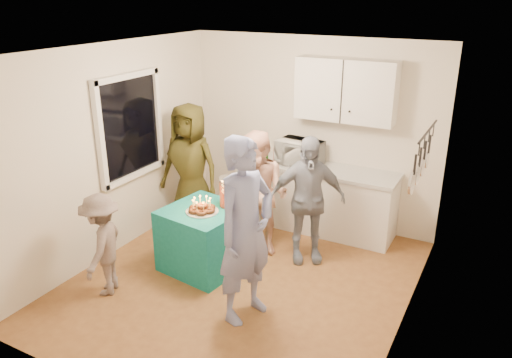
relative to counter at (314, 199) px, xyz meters
The scene contains 19 objects.
floor 1.76m from the counter, 96.71° to the right, with size 4.00×4.00×0.00m, color brown.
ceiling 2.76m from the counter, 96.71° to the right, with size 4.00×4.00×0.00m, color white.
back_wall 0.94m from the counter, 123.69° to the left, with size 3.60×3.60×0.00m, color silver.
left_wall 2.77m from the counter, 139.64° to the right, with size 4.00×4.00×0.00m, color silver.
right_wall 2.49m from the counter, 46.74° to the right, with size 4.00×4.00×0.00m, color silver.
window_night 2.66m from the counter, 144.60° to the right, with size 0.04×1.00×1.20m, color black.
counter is the anchor object (origin of this frame).
countertop 0.46m from the counter, 90.00° to the right, with size 2.24×0.62×0.05m, color beige.
upper_cabinet 1.56m from the counter, 26.57° to the left, with size 1.30×0.30×0.80m, color white.
pot_rack 2.16m from the counter, 33.34° to the right, with size 0.12×1.00×0.60m, color black.
microwave 0.69m from the counter, behind, with size 0.59×0.40×0.33m, color white.
party_table 1.78m from the counter, 115.21° to the right, with size 0.85×0.85×0.76m, color #127B76.
donut_cake 1.88m from the counter, 113.40° to the right, with size 0.38×0.38×0.18m, color #381C0C, non-canonical shape.
punch_jar 1.57m from the counter, 111.37° to the right, with size 0.22×0.22×0.34m, color red.
man_birthday 2.27m from the counter, 86.36° to the right, with size 0.70×0.46×1.91m, color #848DC0.
woman_back_left 1.77m from the counter, 154.30° to the right, with size 0.86×0.56×1.77m, color #575118.
woman_back_center 1.09m from the counter, 110.37° to the right, with size 0.77×0.60×1.58m, color #FC9E83.
woman_back_right 0.97m from the counter, 75.05° to the right, with size 0.93×0.39×1.59m, color #101A36.
child_near_left 2.95m from the counter, 119.01° to the right, with size 0.75×0.43×1.16m, color #63534F.
Camera 1 is at (2.48, -4.30, 3.16)m, focal length 35.00 mm.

